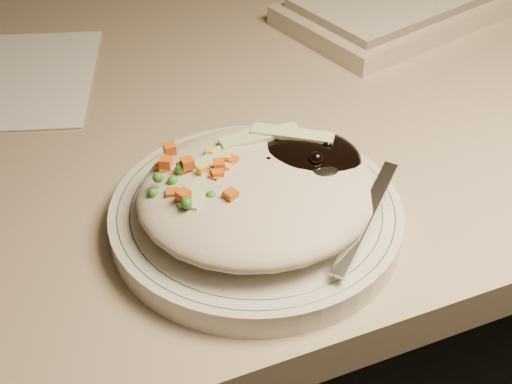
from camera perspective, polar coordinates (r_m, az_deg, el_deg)
name	(u,v)px	position (r m, az deg, el deg)	size (l,w,h in m)	color
desk	(260,221)	(0.90, 0.34, -2.30)	(1.40, 0.70, 0.74)	gray
plate	(256,217)	(0.58, 0.00, -2.00)	(0.24, 0.24, 0.02)	silver
plate_rim	(256,207)	(0.57, 0.00, -1.24)	(0.23, 0.23, 0.00)	#144723
meal	(261,186)	(0.56, 0.43, 0.50)	(0.20, 0.19, 0.05)	#B4A992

